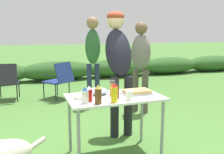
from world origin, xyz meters
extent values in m
ellipsoid|color=#2D5623|center=(0.00, 5.22, 0.30)|extent=(2.40, 0.90, 0.60)
ellipsoid|color=#2D5623|center=(2.00, 5.22, 0.30)|extent=(2.40, 0.90, 0.60)
ellipsoid|color=#2D5623|center=(4.00, 5.22, 0.30)|extent=(2.40, 0.90, 0.60)
ellipsoid|color=#2D5623|center=(6.00, 5.22, 0.30)|extent=(2.40, 0.90, 0.60)
cube|color=silver|center=(0.00, 0.00, 0.73)|extent=(1.10, 0.64, 0.02)
cylinder|color=gray|center=(-0.49, -0.27, 0.36)|extent=(0.04, 0.04, 0.71)
cylinder|color=gray|center=(0.49, -0.27, 0.36)|extent=(0.04, 0.04, 0.71)
cylinder|color=gray|center=(-0.49, 0.27, 0.36)|extent=(0.04, 0.04, 0.71)
cylinder|color=gray|center=(0.49, 0.27, 0.36)|extent=(0.04, 0.04, 0.71)
cube|color=#9E9EA3|center=(0.28, 0.00, 0.75)|extent=(0.35, 0.22, 0.02)
cube|color=tan|center=(0.28, 0.00, 0.78)|extent=(0.31, 0.19, 0.04)
cylinder|color=white|center=(-0.37, 0.04, 0.76)|extent=(0.23, 0.23, 0.04)
ellipsoid|color=#99B2CC|center=(-0.16, 0.16, 0.78)|extent=(0.25, 0.25, 0.08)
cylinder|color=white|center=(0.09, -0.22, 0.79)|extent=(0.08, 0.08, 0.11)
cylinder|color=#B2893D|center=(-0.01, 0.04, 0.82)|extent=(0.07, 0.07, 0.15)
cylinder|color=#4C4C4C|center=(-0.01, 0.04, 0.91)|extent=(0.06, 0.06, 0.03)
cylinder|color=#562314|center=(-0.02, -0.11, 0.82)|extent=(0.07, 0.07, 0.16)
cone|color=black|center=(-0.02, -0.11, 0.92)|extent=(0.06, 0.06, 0.04)
cylinder|color=silver|center=(-0.39, -0.17, 0.81)|extent=(0.08, 0.08, 0.14)
cone|color=#194793|center=(-0.39, -0.17, 0.89)|extent=(0.06, 0.06, 0.04)
cylinder|color=brown|center=(-0.27, -0.24, 0.82)|extent=(0.07, 0.07, 0.16)
cone|color=gold|center=(-0.27, -0.24, 0.92)|extent=(0.06, 0.06, 0.05)
cylinder|color=yellow|center=(-0.09, -0.24, 0.82)|extent=(0.07, 0.07, 0.16)
cone|color=red|center=(-0.09, -0.24, 0.93)|extent=(0.06, 0.06, 0.05)
cylinder|color=red|center=(-0.34, -0.12, 0.81)|extent=(0.07, 0.07, 0.14)
cone|color=white|center=(-0.34, -0.12, 0.90)|extent=(0.06, 0.06, 0.04)
cylinder|color=black|center=(0.19, 0.52, 0.43)|extent=(0.12, 0.12, 0.87)
cylinder|color=black|center=(0.39, 0.52, 0.43)|extent=(0.12, 0.12, 0.87)
ellipsoid|color=black|center=(0.29, 0.65, 1.19)|extent=(0.38, 0.52, 0.75)
sphere|color=#DBAD89|center=(0.30, 0.78, 1.64)|extent=(0.24, 0.24, 0.24)
ellipsoid|color=#993823|center=(0.30, 0.78, 1.70)|extent=(0.25, 0.25, 0.14)
cylinder|color=#4C473D|center=(0.97, 1.53, 0.40)|extent=(0.12, 0.12, 0.80)
cylinder|color=#4C473D|center=(1.09, 1.37, 0.40)|extent=(0.12, 0.12, 0.80)
ellipsoid|color=slate|center=(1.03, 1.45, 1.12)|extent=(0.44, 0.46, 0.65)
sphere|color=brown|center=(1.03, 1.45, 1.55)|extent=(0.22, 0.22, 0.22)
cylinder|color=#232D4C|center=(0.24, 2.18, 0.43)|extent=(0.10, 0.10, 0.85)
cylinder|color=#232D4C|center=(0.41, 2.19, 0.43)|extent=(0.10, 0.10, 0.85)
ellipsoid|color=#28562D|center=(0.33, 2.18, 1.20)|extent=(0.32, 0.23, 0.69)
sphere|color=#936B4C|center=(0.33, 2.18, 1.66)|extent=(0.24, 0.24, 0.24)
cylinder|color=beige|center=(-0.92, -0.49, 0.50)|extent=(0.20, 0.12, 0.11)
cube|color=#232328|center=(-1.35, 3.19, 0.39)|extent=(0.50, 0.50, 0.03)
cube|color=#232328|center=(-1.37, 2.91, 0.61)|extent=(0.47, 0.20, 0.44)
cylinder|color=black|center=(-1.17, 2.97, 0.19)|extent=(0.02, 0.02, 0.38)
cylinder|color=black|center=(-1.53, 3.40, 0.19)|extent=(0.02, 0.02, 0.38)
cylinder|color=black|center=(-1.13, 3.37, 0.19)|extent=(0.02, 0.02, 0.38)
cylinder|color=black|center=(-1.12, 3.17, 0.56)|extent=(0.06, 0.41, 0.02)
cube|color=navy|center=(-0.33, 2.98, 0.39)|extent=(0.64, 0.64, 0.03)
cube|color=navy|center=(-0.17, 2.75, 0.61)|extent=(0.47, 0.39, 0.44)
cylinder|color=black|center=(-0.38, 2.70, 0.19)|extent=(0.02, 0.02, 0.38)
cylinder|color=black|center=(-0.05, 2.93, 0.19)|extent=(0.02, 0.02, 0.38)
cylinder|color=black|center=(-0.61, 3.03, 0.19)|extent=(0.02, 0.02, 0.38)
cylinder|color=black|center=(-0.28, 3.26, 0.19)|extent=(0.02, 0.02, 0.38)
cylinder|color=black|center=(-0.52, 2.85, 0.56)|extent=(0.26, 0.35, 0.02)
cylinder|color=black|center=(-0.14, 3.11, 0.56)|extent=(0.26, 0.35, 0.02)
camera|label=1|loc=(-0.96, -2.66, 1.47)|focal=40.00mm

